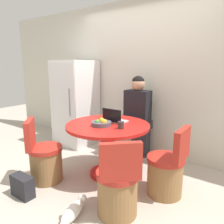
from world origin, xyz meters
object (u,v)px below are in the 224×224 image
Objects in this scene: laptop at (114,119)px; fruit_bowl at (101,123)px; refrigerator at (76,103)px; chair_near_left_corner at (45,160)px; person_seated at (139,113)px; chair_right_side at (167,172)px; handbag at (22,186)px; dining_table at (108,139)px; chair_near_right_corner at (118,189)px; cat at (73,211)px.

laptop reaches higher than fruit_bowl.
chair_near_left_corner is (0.70, -1.31, -0.52)m from refrigerator.
chair_near_left_corner is 0.91m from fruit_bowl.
person_seated is (0.63, 1.41, 0.47)m from chair_near_left_corner.
person_seated is (-0.82, 0.77, 0.47)m from chair_right_side.
dining_table is at bearing 63.31° from handbag.
refrigerator is 2.36m from chair_near_right_corner.
refrigerator reaches higher than chair_near_right_corner.
refrigerator is 1.90× the size of chair_near_left_corner.
laptop reaches higher than chair_near_left_corner.
handbag is (-1.10, -0.39, -0.16)m from chair_near_right_corner.
laptop is 0.63× the size of cat.
person_seated is at bearing 4.27° from refrigerator.
person_seated is at bearing -6.15° from cat.
chair_near_right_corner is (1.88, -1.31, -0.52)m from refrigerator.
laptop is at bearing -0.60° from cat.
dining_table is 3.80× the size of handbag.
handbag is (-0.55, -1.80, -0.63)m from person_seated.
refrigerator is at bearing -22.89° from laptop.
person_seated is 4.56× the size of handbag.
chair_near_left_corner is 2.84× the size of handbag.
chair_near_right_corner is 1.08m from laptop.
laptop is (0.61, 0.76, 0.50)m from chair_near_left_corner.
refrigerator is at bearing -18.02° from chair_near_left_corner.
chair_near_right_corner is 2.77× the size of laptop.
cat is (1.55, -1.62, -0.73)m from refrigerator.
chair_near_left_corner reaches higher than fruit_bowl.
handbag is (-0.49, -0.90, -0.65)m from fruit_bowl.
handbag is at bearing -65.25° from refrigerator.
chair_near_right_corner is 0.50m from cat.
chair_near_right_corner is at bearing -60.72° from cat.
laptop is at bearing 65.57° from handbag.
chair_near_right_corner is at bearing -136.39° from chair_near_left_corner.
chair_near_left_corner is 1.00× the size of chair_near_right_corner.
refrigerator is 1.18× the size of person_seated.
dining_table is 1.34× the size of chair_near_left_corner.
handbag is (0.08, -0.39, -0.16)m from chair_near_left_corner.
dining_table is at bearing -90.00° from chair_right_side.
fruit_bowl is 0.86× the size of handbag.
chair_near_left_corner is 0.43m from handbag.
cat is at bearing -46.33° from refrigerator.
fruit_bowl is (-0.88, -0.13, 0.49)m from chair_right_side.
refrigerator is at bearing -108.58° from chair_right_side.
refrigerator is at bearing 30.46° from cat.
person_seated is 1.86m from cat.
fruit_bowl is (-0.02, -0.11, 0.25)m from dining_table.
refrigerator reaches higher than fruit_bowl.
chair_near_left_corner is 2.77× the size of laptop.
handbag is (-1.37, -1.03, -0.16)m from chair_right_side.
chair_right_side is 3.29× the size of fruit_bowl.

